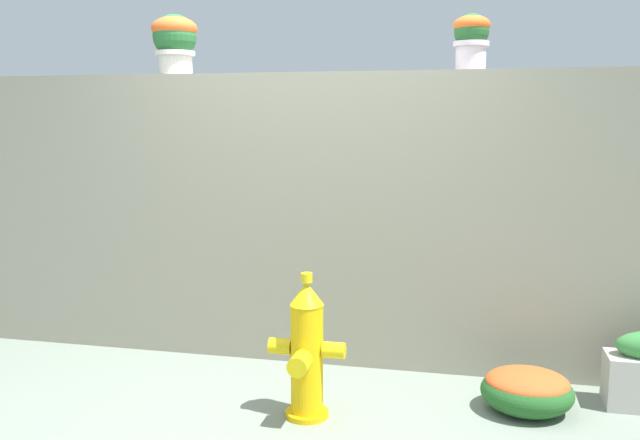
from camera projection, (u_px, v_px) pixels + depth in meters
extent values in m
plane|color=gray|center=(284.00, 412.00, 3.77)|extent=(24.00, 24.00, 0.00)
cube|color=gray|center=(320.00, 219.00, 4.53)|extent=(6.59, 0.34, 1.92)
cylinder|color=beige|center=(176.00, 63.00, 4.57)|extent=(0.23, 0.23, 0.16)
cylinder|color=beige|center=(175.00, 53.00, 4.56)|extent=(0.27, 0.27, 0.03)
sphere|color=#25602F|center=(175.00, 37.00, 4.54)|extent=(0.29, 0.29, 0.29)
ellipsoid|color=#E25923|center=(174.00, 29.00, 4.53)|extent=(0.31, 0.31, 0.16)
cylinder|color=silver|center=(471.00, 56.00, 4.19)|extent=(0.19, 0.19, 0.18)
cylinder|color=silver|center=(471.00, 44.00, 4.17)|extent=(0.22, 0.22, 0.03)
sphere|color=#235628|center=(472.00, 31.00, 4.16)|extent=(0.22, 0.22, 0.22)
ellipsoid|color=#E7571E|center=(472.00, 25.00, 4.16)|extent=(0.23, 0.23, 0.12)
cylinder|color=#EDB60B|center=(307.00, 413.00, 3.71)|extent=(0.24, 0.24, 0.03)
cylinder|color=#EDB60B|center=(307.00, 361.00, 3.67)|extent=(0.18, 0.18, 0.63)
cone|color=yellow|center=(307.00, 293.00, 3.61)|extent=(0.19, 0.19, 0.13)
cylinder|color=yellow|center=(307.00, 278.00, 3.60)|extent=(0.06, 0.06, 0.05)
cylinder|color=yellow|center=(280.00, 346.00, 3.69)|extent=(0.12, 0.09, 0.09)
cylinder|color=yellow|center=(334.00, 350.00, 3.62)|extent=(0.12, 0.09, 0.09)
cylinder|color=yellow|center=(300.00, 364.00, 3.51)|extent=(0.11, 0.14, 0.11)
ellipsoid|color=#235A24|center=(527.00, 392.00, 3.76)|extent=(0.51, 0.46, 0.25)
ellipsoid|color=#DC5423|center=(527.00, 382.00, 3.75)|extent=(0.46, 0.41, 0.14)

